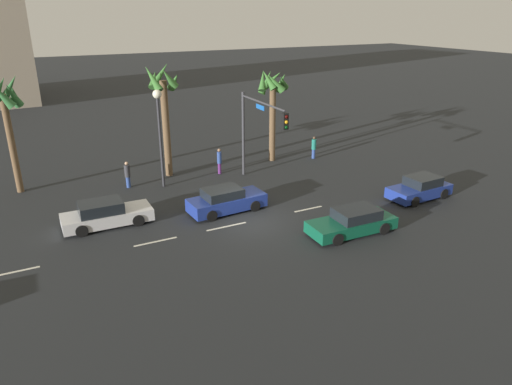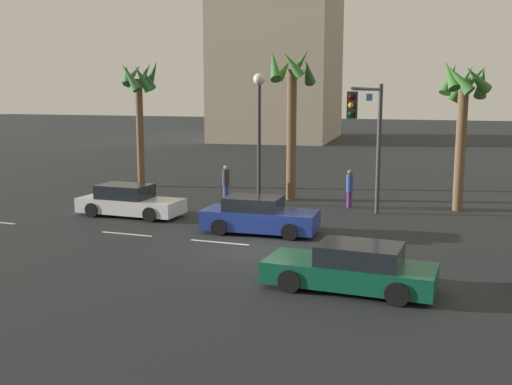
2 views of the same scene
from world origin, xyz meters
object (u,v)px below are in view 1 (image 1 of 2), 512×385
car_3 (226,201)px  pedestrian_2 (127,174)px  pedestrian_0 (219,160)px  pedestrian_1 (314,147)px  palm_tree_2 (5,105)px  traffic_signal (257,125)px  streetlamp (159,120)px  car_2 (106,214)px  palm_tree_0 (272,93)px  car_1 (353,222)px  palm_tree_1 (164,99)px  car_4 (420,188)px

car_3 → pedestrian_2: pedestrian_2 is taller
pedestrian_0 → pedestrian_1: (8.01, 0.05, -0.06)m
pedestrian_0 → palm_tree_2: 13.79m
car_3 → traffic_signal: bearing=41.3°
car_3 → streetlamp: size_ratio=0.72×
car_2 → traffic_signal: traffic_signal is taller
car_3 → pedestrian_2: bearing=122.2°
car_2 → pedestrian_0: 10.25m
pedestrian_2 → palm_tree_0: bearing=5.0°
traffic_signal → streetlamp: (-5.70, 2.41, 0.40)m
car_1 → traffic_signal: bearing=96.6°
streetlamp → pedestrian_2: size_ratio=3.61×
car_1 → palm_tree_1: bearing=113.3°
palm_tree_2 → traffic_signal: bearing=-22.1°
pedestrian_2 → palm_tree_2: (-6.32, 2.45, 4.64)m
pedestrian_0 → palm_tree_1: 5.66m
car_3 → streetlamp: streetlamp is taller
streetlamp → car_2: bearing=-135.5°
car_1 → palm_tree_2: size_ratio=0.64×
palm_tree_1 → pedestrian_0: bearing=-22.2°
car_1 → palm_tree_0: size_ratio=0.67×
traffic_signal → palm_tree_1: 6.63m
pedestrian_2 → palm_tree_1: palm_tree_1 is taller
pedestrian_1 → palm_tree_1: bearing=173.4°
pedestrian_0 → pedestrian_2: pedestrian_0 is taller
car_3 → traffic_signal: 5.97m
pedestrian_2 → palm_tree_1: (3.11, 1.19, 4.45)m
car_1 → pedestrian_2: size_ratio=2.69×
car_4 → palm_tree_0: (-4.29, 11.11, 4.56)m
streetlamp → pedestrian_2: streetlamp is taller
pedestrian_0 → streetlamp: bearing=-170.8°
car_4 → palm_tree_2: bearing=150.2°
car_3 → car_1: bearing=-49.8°
car_2 → palm_tree_2: 10.00m
pedestrian_0 → traffic_signal: bearing=-65.9°
car_3 → pedestrian_0: bearing=70.0°
palm_tree_0 → palm_tree_1: (-8.19, 0.20, 0.18)m
palm_tree_2 → palm_tree_1: bearing=-7.6°
car_4 → streetlamp: (-13.48, 9.25, 3.79)m
car_4 → streetlamp: streetlamp is taller
car_4 → pedestrian_1: size_ratio=2.37×
car_4 → car_2: bearing=165.1°
car_2 → pedestrian_2: 5.86m
car_2 → car_3: car_3 is taller
car_2 → car_3: size_ratio=1.03×
streetlamp → pedestrian_0: (4.31, 0.70, -3.44)m
palm_tree_1 → traffic_signal: bearing=-43.5°
car_3 → car_4: size_ratio=1.10×
palm_tree_1 → palm_tree_2: bearing=172.4°
streetlamp → palm_tree_0: (9.18, 1.86, 0.77)m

